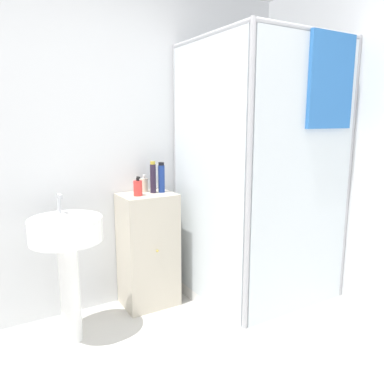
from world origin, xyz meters
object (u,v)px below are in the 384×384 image
Objects in this scene: sink at (67,247)px; shampoo_bottle_blue at (161,178)px; soap_dispenser at (138,188)px; shampoo_bottle_tall_black at (153,178)px; lotion_bottle_white at (144,185)px.

shampoo_bottle_blue is at bearing 15.03° from sink.
soap_dispenser is (0.57, 0.18, 0.30)m from sink.
sink is 0.89m from shampoo_bottle_blue.
shampoo_bottle_tall_black is (0.15, 0.05, 0.06)m from soap_dispenser.
shampoo_bottle_blue is 0.15m from lotion_bottle_white.
shampoo_bottle_tall_black is 0.07m from shampoo_bottle_blue.
soap_dispenser is at bearing -130.49° from lotion_bottle_white.
shampoo_bottle_blue reaches higher than sink.
shampoo_bottle_blue reaches higher than soap_dispenser.
sink is at bearing -162.65° from soap_dispenser.
sink is 0.84m from shampoo_bottle_tall_black.
sink is 0.67m from soap_dispenser.
shampoo_bottle_tall_black reaches higher than soap_dispenser.
soap_dispenser is 0.59× the size of shampoo_bottle_tall_black.
soap_dispenser is at bearing -171.50° from shampoo_bottle_blue.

